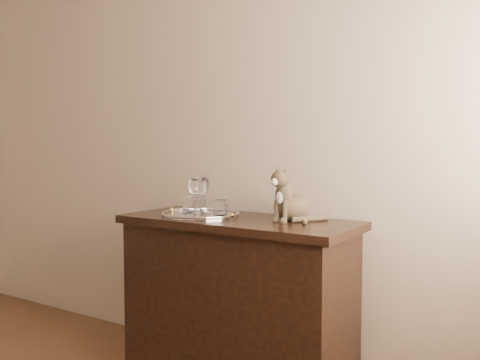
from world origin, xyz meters
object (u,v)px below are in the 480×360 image
at_px(sideboard, 238,302).
at_px(wine_glass_a, 195,195).
at_px(tumbler_b, 192,207).
at_px(tumbler_c, 221,207).
at_px(wine_glass_b, 203,194).
at_px(tray, 201,215).
at_px(wine_glass_d, 202,196).
at_px(tumbler_a, 201,208).
at_px(cat, 293,193).

relative_size(sideboard, wine_glass_a, 6.65).
height_order(tumbler_b, tumbler_c, tumbler_b).
distance_m(sideboard, wine_glass_b, 0.59).
xyz_separation_m(sideboard, tumbler_c, (-0.11, 0.01, 0.47)).
relative_size(wine_glass_a, wine_glass_b, 0.96).
bearing_deg(tumbler_c, tumbler_b, -119.43).
bearing_deg(tumbler_b, tray, 103.41).
height_order(wine_glass_d, tumbler_a, wine_glass_d).
distance_m(wine_glass_a, cat, 0.56).
distance_m(sideboard, tray, 0.48).
height_order(wine_glass_b, tumbler_a, wine_glass_b).
xyz_separation_m(tray, wine_glass_b, (-0.05, 0.09, 0.10)).
distance_m(wine_glass_d, tumbler_a, 0.15).
xyz_separation_m(tray, wine_glass_d, (-0.02, 0.03, 0.09)).
bearing_deg(tumbler_a, tumbler_c, 70.54).
bearing_deg(tray, wine_glass_d, 117.79).
height_order(wine_glass_d, tumbler_c, wine_glass_d).
distance_m(wine_glass_d, tumbler_b, 0.15).
bearing_deg(wine_glass_a, tumbler_a, -43.87).
height_order(wine_glass_b, tumbler_b, wine_glass_b).
height_order(sideboard, wine_glass_b, wine_glass_b).
distance_m(sideboard, cat, 0.62).
height_order(tumbler_a, tumbler_c, tumbler_a).
distance_m(tray, wine_glass_b, 0.14).
relative_size(tumbler_a, tumbler_c, 1.08).
bearing_deg(wine_glass_b, tray, -60.67).
xyz_separation_m(wine_glass_a, cat, (0.56, 0.05, 0.03)).
height_order(wine_glass_a, wine_glass_d, wine_glass_d).
xyz_separation_m(sideboard, tumbler_b, (-0.19, -0.13, 0.48)).
distance_m(tray, cat, 0.50).
bearing_deg(cat, tray, -155.84).
height_order(wine_glass_a, tumbler_a, wine_glass_a).
xyz_separation_m(wine_glass_b, tumbler_c, (0.15, -0.06, -0.05)).
bearing_deg(wine_glass_a, tumbler_b, -55.99).
relative_size(tray, tumbler_c, 5.02).
bearing_deg(wine_glass_a, wine_glass_d, -22.66).
bearing_deg(wine_glass_d, sideboard, -1.38).
bearing_deg(tray, wine_glass_a, 145.04).
xyz_separation_m(wine_glass_d, cat, (0.49, 0.08, 0.03)).
xyz_separation_m(tumbler_c, cat, (0.37, 0.08, 0.08)).
xyz_separation_m(sideboard, tumbler_a, (-0.15, -0.11, 0.48)).
bearing_deg(wine_glass_b, wine_glass_d, -59.83).
height_order(wine_glass_b, wine_glass_d, wine_glass_b).
bearing_deg(wine_glass_b, sideboard, -13.40).
bearing_deg(tray, tumbler_c, 17.20).
relative_size(wine_glass_b, tumbler_c, 2.35).
xyz_separation_m(tray, cat, (0.47, 0.11, 0.13)).
xyz_separation_m(tray, wine_glass_a, (-0.09, 0.06, 0.09)).
bearing_deg(cat, wine_glass_a, -164.03).
bearing_deg(tumbler_a, wine_glass_b, 123.19).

